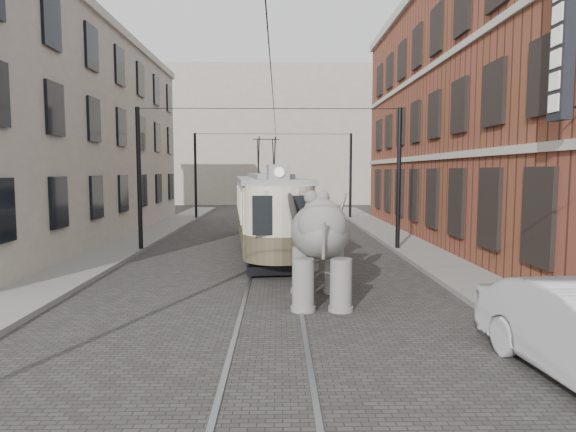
{
  "coord_description": "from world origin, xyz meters",
  "views": [
    {
      "loc": [
        0.19,
        -14.75,
        3.39
      ],
      "look_at": [
        0.45,
        -0.53,
        2.1
      ],
      "focal_mm": 31.06,
      "sensor_mm": 36.0,
      "label": 1
    }
  ],
  "objects": [
    {
      "name": "ground",
      "position": [
        0.0,
        0.0,
        0.0
      ],
      "size": [
        120.0,
        120.0,
        0.0
      ],
      "primitive_type": "plane",
      "color": "#3A3836"
    },
    {
      "name": "tram_rails",
      "position": [
        0.0,
        0.0,
        0.01
      ],
      "size": [
        1.54,
        80.0,
        0.02
      ],
      "primitive_type": null,
      "color": "slate",
      "rests_on": "ground"
    },
    {
      "name": "sidewalk_right",
      "position": [
        6.0,
        0.0,
        0.07
      ],
      "size": [
        2.0,
        60.0,
        0.15
      ],
      "primitive_type": "cube",
      "color": "slate",
      "rests_on": "ground"
    },
    {
      "name": "sidewalk_left",
      "position": [
        -6.5,
        0.0,
        0.07
      ],
      "size": [
        2.0,
        60.0,
        0.15
      ],
      "primitive_type": "cube",
      "color": "slate",
      "rests_on": "ground"
    },
    {
      "name": "brick_building",
      "position": [
        11.0,
        9.0,
        6.0
      ],
      "size": [
        8.0,
        26.0,
        12.0
      ],
      "primitive_type": "cube",
      "color": "brown",
      "rests_on": "ground"
    },
    {
      "name": "stucco_building",
      "position": [
        -11.0,
        10.0,
        5.0
      ],
      "size": [
        7.0,
        24.0,
        10.0
      ],
      "primitive_type": "cube",
      "color": "gray",
      "rests_on": "ground"
    },
    {
      "name": "distant_block",
      "position": [
        0.0,
        40.0,
        7.0
      ],
      "size": [
        28.0,
        10.0,
        14.0
      ],
      "primitive_type": "cube",
      "color": "gray",
      "rests_on": "ground"
    },
    {
      "name": "catenary",
      "position": [
        -0.2,
        5.0,
        3.0
      ],
      "size": [
        11.0,
        30.2,
        6.0
      ],
      "primitive_type": null,
      "color": "black",
      "rests_on": "ground"
    },
    {
      "name": "tram",
      "position": [
        -0.36,
        6.71,
        2.39
      ],
      "size": [
        3.64,
        12.25,
        4.79
      ],
      "primitive_type": null,
      "rotation": [
        0.0,
        0.0,
        0.1
      ],
      "color": "beige",
      "rests_on": "ground"
    },
    {
      "name": "elephant",
      "position": [
        1.25,
        -2.02,
        1.43
      ],
      "size": [
        2.69,
        4.72,
        2.85
      ],
      "primitive_type": null,
      "rotation": [
        0.0,
        0.0,
        -0.03
      ],
      "color": "slate",
      "rests_on": "ground"
    }
  ]
}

